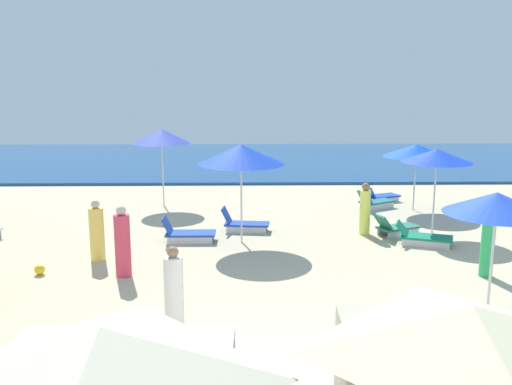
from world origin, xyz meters
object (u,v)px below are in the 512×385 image
umbrella_6 (241,154)px  lounge_chair_6_1 (243,223)px  beachgoer_5 (123,244)px  beachgoer_6 (174,295)px  lounge_chair_2_1 (375,202)px  umbrella_2 (416,150)px  umbrella_0 (497,203)px  beachgoer_3 (488,245)px  lounge_chair_4_1 (395,227)px  lounge_chair_6_0 (187,233)px  beach_ball_0 (40,270)px  lounge_chair_4_0 (422,237)px  umbrella_3 (162,136)px  umbrella_4 (437,156)px  beachgoer_4 (97,233)px  beachgoer_1 (365,210)px  lounge_chair_2_0 (380,196)px

umbrella_6 → lounge_chair_6_1: size_ratio=1.89×
beachgoer_5 → beachgoer_6: 3.56m
lounge_chair_2_1 → umbrella_6: (-4.65, -4.08, 2.24)m
umbrella_2 → lounge_chair_6_1: bearing=-155.8°
umbrella_0 → umbrella_6: (-4.65, 5.47, 0.16)m
umbrella_0 → lounge_chair_6_1: bearing=124.8°
umbrella_6 → beachgoer_3: (5.69, -2.89, -1.73)m
umbrella_6 → beachgoer_5: 4.20m
lounge_chair_4_1 → lounge_chair_6_0: bearing=70.2°
lounge_chair_2_1 → beachgoer_5: size_ratio=0.85×
lounge_chair_6_1 → beachgoer_6: (-1.20, -7.07, 0.54)m
lounge_chair_2_1 → beachgoer_5: 10.04m
lounge_chair_6_1 → beach_ball_0: size_ratio=5.97×
lounge_chair_4_0 → beachgoer_3: 2.70m
umbrella_2 → lounge_chair_6_0: 8.54m
umbrella_3 → lounge_chair_4_0: umbrella_3 is taller
lounge_chair_4_1 → lounge_chair_6_1: size_ratio=1.01×
umbrella_4 → lounge_chair_6_0: umbrella_4 is taller
umbrella_0 → lounge_chair_4_1: (-0.17, 6.09, -2.07)m
lounge_chair_4_1 → umbrella_6: (-4.47, -0.62, 2.24)m
umbrella_0 → beachgoer_6: umbrella_0 is taller
beachgoer_4 → lounge_chair_4_1: bearing=67.6°
umbrella_3 → beachgoer_5: size_ratio=1.64×
lounge_chair_4_1 → beachgoer_3: 3.75m
umbrella_4 → beach_ball_0: bearing=-161.6°
lounge_chair_4_0 → beachgoer_6: 8.31m
lounge_chair_2_1 → beach_ball_0: (-9.37, -6.66, -0.12)m
beachgoer_1 → beachgoer_4: beachgoer_4 is taller
lounge_chair_4_0 → lounge_chair_6_0: bearing=106.0°
lounge_chair_4_1 → beachgoer_1: beachgoer_1 is taller
umbrella_2 → umbrella_6: 7.06m
lounge_chair_6_0 → beachgoer_4: bearing=128.6°
beachgoer_6 → lounge_chair_2_0: bearing=-30.3°
umbrella_4 → beachgoer_4: bearing=-165.6°
lounge_chair_2_1 → beachgoer_1: beachgoer_1 is taller
umbrella_6 → beachgoer_1: 4.09m
lounge_chair_6_0 → umbrella_6: bearing=-94.2°
umbrella_6 → umbrella_0: bearing=-49.6°
umbrella_0 → umbrella_6: size_ratio=0.91×
umbrella_3 → umbrella_4: 9.26m
umbrella_0 → umbrella_3: 12.56m
umbrella_0 → lounge_chair_6_0: bearing=138.0°
beachgoer_3 → lounge_chair_2_0: bearing=74.3°
umbrella_3 → beachgoer_6: bearing=-81.2°
beach_ball_0 → umbrella_2: bearing=31.0°
lounge_chair_4_0 → beachgoer_6: size_ratio=0.98×
umbrella_0 → umbrella_2: (1.28, 9.27, -0.24)m
lounge_chair_6_1 → umbrella_3: bearing=45.7°
umbrella_0 → lounge_chair_4_0: size_ratio=1.54×
beachgoer_4 → beachgoer_6: (2.46, -4.38, 0.06)m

